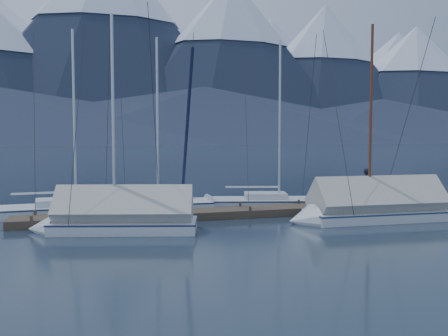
{
  "coord_description": "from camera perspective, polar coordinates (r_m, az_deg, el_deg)",
  "views": [
    {
      "loc": [
        -5.93,
        -18.26,
        3.6
      ],
      "look_at": [
        0.0,
        2.0,
        2.2
      ],
      "focal_mm": 38.0,
      "sensor_mm": 36.0,
      "label": 1
    }
  ],
  "objects": [
    {
      "name": "ground",
      "position": [
        19.53,
        1.66,
        -6.83
      ],
      "size": [
        1000.0,
        1000.0,
        0.0
      ],
      "primitive_type": "plane",
      "color": "black",
      "rests_on": "ground"
    },
    {
      "name": "mountain_range",
      "position": [
        392.71,
        -15.0,
        11.73
      ],
      "size": [
        877.0,
        584.0,
        150.5
      ],
      "color": "#475675",
      "rests_on": "ground"
    },
    {
      "name": "dock",
      "position": [
        21.39,
        0.0,
        -5.6
      ],
      "size": [
        18.0,
        1.5,
        0.54
      ],
      "color": "#382D23",
      "rests_on": "ground"
    },
    {
      "name": "sailboat_covered_far",
      "position": [
        18.56,
        -13.39,
        -6.12
      ],
      "size": [
        6.66,
        3.5,
        8.95
      ],
      "color": "silver",
      "rests_on": "ground"
    },
    {
      "name": "sailboat_open_right",
      "position": [
        24.5,
        7.77,
        -4.31
      ],
      "size": [
        7.26,
        3.68,
        9.25
      ],
      "color": "silver",
      "rests_on": "ground"
    },
    {
      "name": "mooring_posts",
      "position": [
        21.22,
        -1.3,
        -5.01
      ],
      "size": [
        15.12,
        1.52,
        0.35
      ],
      "color": "#382D23",
      "rests_on": "ground"
    },
    {
      "name": "sailboat_open_left",
      "position": [
        23.17,
        -16.14,
        -4.89
      ],
      "size": [
        7.16,
        3.03,
        9.32
      ],
      "color": "silver",
      "rests_on": "ground"
    },
    {
      "name": "person",
      "position": [
        24.63,
        16.84,
        -2.0
      ],
      "size": [
        0.46,
        0.65,
        1.68
      ],
      "primitive_type": "imported",
      "rotation": [
        0.0,
        0.0,
        1.67
      ],
      "color": "black",
      "rests_on": "dock"
    },
    {
      "name": "sailboat_covered_near",
      "position": [
        21.26,
        16.68,
        -4.86
      ],
      "size": [
        7.2,
        3.06,
        9.22
      ],
      "color": "silver",
      "rests_on": "ground"
    },
    {
      "name": "sailboat_open_mid",
      "position": [
        23.43,
        -6.74,
        -4.67
      ],
      "size": [
        6.93,
        2.97,
        9.15
      ],
      "color": "silver",
      "rests_on": "ground"
    }
  ]
}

